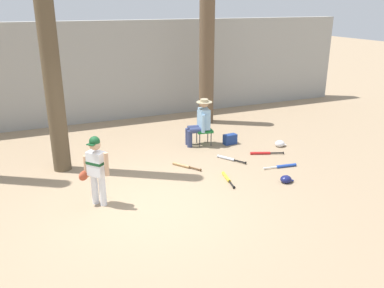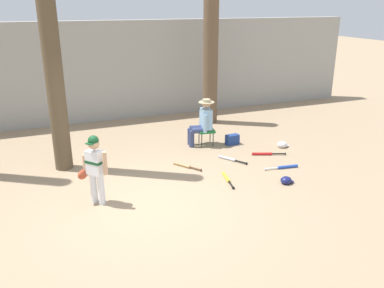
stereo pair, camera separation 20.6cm
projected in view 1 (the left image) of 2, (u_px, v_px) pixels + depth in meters
ground_plane at (149, 206)px, 7.24m from camera, size 60.00×60.00×0.00m
concrete_back_wall at (86, 73)px, 11.90m from camera, size 18.00×0.36×2.98m
tree_near_player at (46, 26)px, 7.83m from camera, size 0.52×0.52×6.61m
tree_behind_spectator at (207, 65)px, 11.78m from camera, size 0.75×0.75×4.22m
young_ballplayer at (96, 166)px, 7.07m from camera, size 0.54×0.48×1.31m
folding_stool at (204, 131)px, 10.26m from camera, size 0.46×0.46×0.41m
seated_spectator at (200, 121)px, 10.15m from camera, size 0.68×0.54×1.20m
handbag_beside_stool at (230, 139)px, 10.37m from camera, size 0.35×0.21×0.26m
bat_blue_youth at (284, 166)px, 8.93m from camera, size 0.79×0.16×0.07m
bat_wood_tan at (183, 166)px, 8.95m from camera, size 0.46×0.65×0.07m
bat_red_barrel at (263, 153)px, 9.69m from camera, size 0.78×0.35×0.07m
bat_yellow_trainer at (227, 178)px, 8.32m from camera, size 0.20×0.75×0.07m
bat_aluminum_silver at (228, 158)px, 9.36m from camera, size 0.45×0.68×0.07m
batting_helmet_navy at (286, 179)px, 8.17m from camera, size 0.28×0.21×0.16m
batting_helmet_white at (280, 144)px, 10.21m from camera, size 0.30×0.23×0.17m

